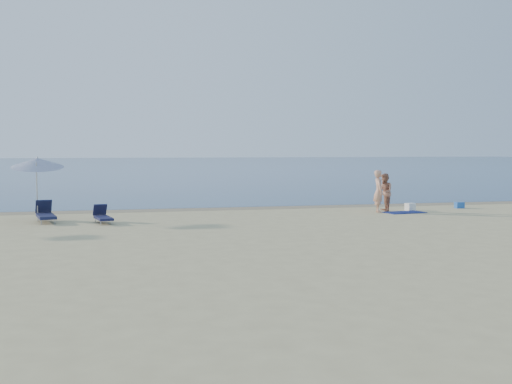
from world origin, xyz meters
TOP-DOWN VIEW (x-y plane):
  - sea at (0.00, 100.00)m, footprint 240.00×160.00m
  - wet_sand_strip at (0.00, 19.40)m, footprint 240.00×1.60m
  - person_left at (3.70, 16.14)m, footprint 0.59×0.77m
  - person_right at (4.17, 16.56)m, footprint 0.79×0.94m
  - beach_towel at (4.74, 15.73)m, footprint 1.88×1.24m
  - white_bag at (5.45, 16.58)m, footprint 0.46×0.41m
  - blue_cooler at (8.25, 17.10)m, footprint 0.41×0.30m
  - umbrella_near at (-10.62, 16.46)m, footprint 2.14×2.17m
  - lounger_left at (-10.28, 15.61)m, footprint 0.94×1.93m
  - lounger_right at (-8.15, 14.78)m, footprint 0.79×1.62m

SIDE VIEW (x-z plane):
  - wet_sand_strip at x=0.00m, z-range 0.00..0.00m
  - sea at x=0.00m, z-range 0.00..0.01m
  - beach_towel at x=4.74m, z-range 0.00..0.03m
  - blue_cooler at x=8.25m, z-range 0.00..0.29m
  - white_bag at x=5.45m, z-range 0.00..0.33m
  - lounger_right at x=-8.15m, z-range -0.09..0.59m
  - lounger_left at x=-10.28m, z-range -0.11..0.71m
  - person_right at x=4.17m, z-range 0.00..1.71m
  - person_left at x=3.70m, z-range 0.00..1.87m
  - umbrella_near at x=-10.62m, z-range 0.94..3.59m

